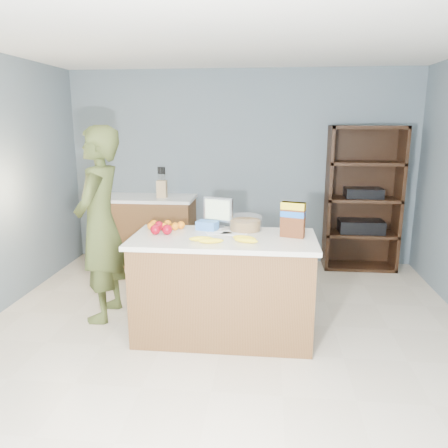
# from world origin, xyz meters

# --- Properties ---
(floor) EXTENTS (4.50, 5.00, 0.02)m
(floor) POSITION_xyz_m (0.00, 0.00, 0.00)
(floor) COLOR beige
(floor) RESTS_ON ground
(walls) EXTENTS (4.52, 5.02, 2.51)m
(walls) POSITION_xyz_m (0.00, 0.00, 1.65)
(walls) COLOR slate
(walls) RESTS_ON ground
(counter_peninsula) EXTENTS (1.56, 0.76, 0.90)m
(counter_peninsula) POSITION_xyz_m (0.00, 0.30, 0.42)
(counter_peninsula) COLOR brown
(counter_peninsula) RESTS_ON ground
(back_cabinet) EXTENTS (1.24, 0.62, 0.90)m
(back_cabinet) POSITION_xyz_m (-1.20, 2.20, 0.45)
(back_cabinet) COLOR brown
(back_cabinet) RESTS_ON ground
(shelving_unit) EXTENTS (0.90, 0.40, 1.80)m
(shelving_unit) POSITION_xyz_m (1.55, 2.35, 0.86)
(shelving_unit) COLOR black
(shelving_unit) RESTS_ON ground
(person) EXTENTS (0.44, 0.67, 1.82)m
(person) POSITION_xyz_m (-1.18, 0.57, 0.91)
(person) COLOR #3E471F
(person) RESTS_ON ground
(knife_block) EXTENTS (0.12, 0.10, 0.31)m
(knife_block) POSITION_xyz_m (-0.98, 2.15, 1.02)
(knife_block) COLOR tan
(knife_block) RESTS_ON back_cabinet
(envelopes) EXTENTS (0.38, 0.20, 0.00)m
(envelopes) POSITION_xyz_m (0.01, 0.41, 0.90)
(envelopes) COLOR white
(envelopes) RESTS_ON counter_peninsula
(bananas) EXTENTS (0.57, 0.21, 0.04)m
(bananas) POSITION_xyz_m (0.04, 0.14, 0.92)
(bananas) COLOR yellow
(bananas) RESTS_ON counter_peninsula
(apples) EXTENTS (0.19, 0.22, 0.09)m
(apples) POSITION_xyz_m (-0.56, 0.36, 0.94)
(apples) COLOR maroon
(apples) RESTS_ON counter_peninsula
(oranges) EXTENTS (0.33, 0.19, 0.07)m
(oranges) POSITION_xyz_m (-0.55, 0.52, 0.94)
(oranges) COLOR orange
(oranges) RESTS_ON counter_peninsula
(blue_carton) EXTENTS (0.21, 0.17, 0.08)m
(blue_carton) POSITION_xyz_m (-0.17, 0.53, 0.94)
(blue_carton) COLOR blue
(blue_carton) RESTS_ON counter_peninsula
(salad_bowl) EXTENTS (0.30, 0.30, 0.13)m
(salad_bowl) POSITION_xyz_m (0.17, 0.56, 0.96)
(salad_bowl) COLOR #267219
(salad_bowl) RESTS_ON counter_peninsula
(tv) EXTENTS (0.28, 0.12, 0.28)m
(tv) POSITION_xyz_m (-0.08, 0.61, 1.06)
(tv) COLOR silver
(tv) RESTS_ON counter_peninsula
(cereal_box) EXTENTS (0.21, 0.13, 0.30)m
(cereal_box) POSITION_xyz_m (0.58, 0.35, 1.07)
(cereal_box) COLOR #592B14
(cereal_box) RESTS_ON counter_peninsula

